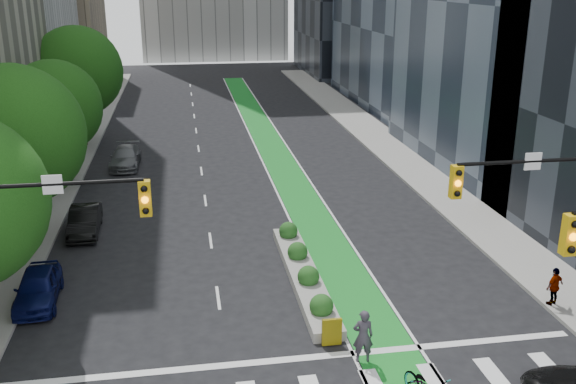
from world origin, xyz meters
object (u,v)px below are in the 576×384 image
object	(u,v)px
median_planter	(304,272)
cyclist	(363,336)
pedestrian_far	(555,286)
parked_car_left_near	(38,287)
parked_car_left_mid	(85,221)
parked_car_left_far	(125,157)

from	to	relation	value
median_planter	cyclist	size ratio (longest dim) A/B	5.38
cyclist	pedestrian_far	bearing A→B (deg)	-158.78
parked_car_left_near	parked_car_left_mid	size ratio (longest dim) A/B	0.98
cyclist	pedestrian_far	distance (m)	8.62
cyclist	pedestrian_far	world-z (taller)	cyclist
parked_car_left_near	median_planter	bearing A→B (deg)	-1.02
median_planter	pedestrian_far	xyz separation A→B (m)	(9.10, -3.98, 0.55)
median_planter	pedestrian_far	world-z (taller)	pedestrian_far
cyclist	parked_car_left_mid	size ratio (longest dim) A/B	0.48
cyclist	parked_car_left_near	world-z (taller)	cyclist
median_planter	cyclist	xyz separation A→B (m)	(0.80, -6.32, 0.58)
parked_car_left_near	parked_car_left_far	world-z (taller)	parked_car_left_near
cyclist	parked_car_left_near	size ratio (longest dim) A/B	0.48
parked_car_left_mid	pedestrian_far	xyz separation A→B (m)	(18.95, -10.96, 0.26)
pedestrian_far	parked_car_left_near	bearing A→B (deg)	-32.81
parked_car_left_near	pedestrian_far	bearing A→B (deg)	-13.10
cyclist	pedestrian_far	size ratio (longest dim) A/B	1.23
pedestrian_far	parked_car_left_mid	bearing A→B (deg)	-52.23
median_planter	cyclist	distance (m)	6.40
parked_car_left_near	pedestrian_far	world-z (taller)	pedestrian_far
parked_car_left_near	pedestrian_far	xyz separation A→B (m)	(19.80, -3.71, 0.25)
parked_car_left_near	parked_car_left_mid	bearing A→B (deg)	80.84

